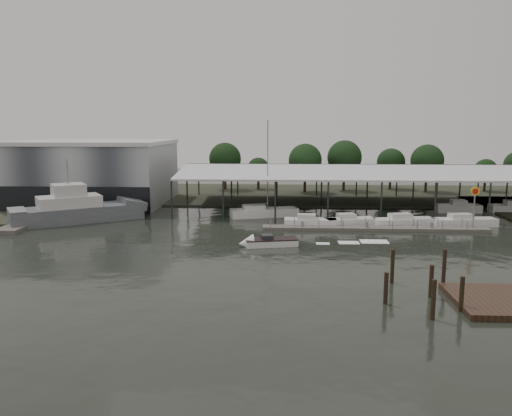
{
  "coord_description": "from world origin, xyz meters",
  "views": [
    {
      "loc": [
        3.34,
        -51.7,
        12.86
      ],
      "look_at": [
        0.1,
        11.14,
        2.5
      ],
      "focal_mm": 35.0,
      "sensor_mm": 36.0,
      "label": 1
    }
  ],
  "objects_px": {
    "grey_trawler": "(78,210)",
    "speedboat_underway": "(266,242)",
    "white_sailboat": "(263,212)",
    "shell_fuel_sign": "(475,200)"
  },
  "relations": [
    {
      "from": "shell_fuel_sign",
      "to": "grey_trawler",
      "type": "distance_m",
      "value": 51.51
    },
    {
      "from": "white_sailboat",
      "to": "speedboat_underway",
      "type": "xyz_separation_m",
      "value": [
        1.0,
        -17.6,
        -0.26
      ]
    },
    {
      "from": "grey_trawler",
      "to": "speedboat_underway",
      "type": "xyz_separation_m",
      "value": [
        26.03,
        -12.92,
        -1.19
      ]
    },
    {
      "from": "speedboat_underway",
      "to": "grey_trawler",
      "type": "bearing_deg",
      "value": -38.58
    },
    {
      "from": "white_sailboat",
      "to": "speedboat_underway",
      "type": "distance_m",
      "value": 17.63
    },
    {
      "from": "grey_trawler",
      "to": "speedboat_underway",
      "type": "distance_m",
      "value": 29.08
    },
    {
      "from": "grey_trawler",
      "to": "white_sailboat",
      "type": "xyz_separation_m",
      "value": [
        25.03,
        4.69,
        -0.92
      ]
    },
    {
      "from": "speedboat_underway",
      "to": "shell_fuel_sign",
      "type": "bearing_deg",
      "value": -172.63
    },
    {
      "from": "shell_fuel_sign",
      "to": "speedboat_underway",
      "type": "xyz_separation_m",
      "value": [
        -25.27,
        -8.98,
        -3.53
      ]
    },
    {
      "from": "shell_fuel_sign",
      "to": "white_sailboat",
      "type": "height_order",
      "value": "white_sailboat"
    }
  ]
}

